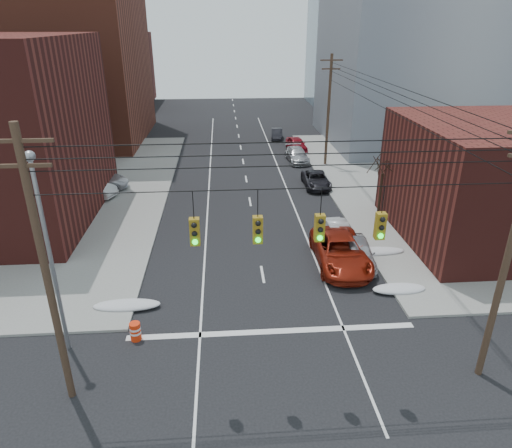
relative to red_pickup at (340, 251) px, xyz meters
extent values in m
plane|color=black|center=(-4.86, -12.88, -0.89)|extent=(160.00, 160.00, 0.00)
cube|color=brown|center=(-28.86, 35.12, 14.11)|extent=(24.00, 20.00, 30.00)
cube|color=#501C18|center=(-30.86, 61.12, 5.11)|extent=(22.00, 18.00, 12.00)
cube|color=gray|center=(17.14, 31.12, 11.61)|extent=(22.00, 20.00, 25.00)
cube|color=gray|center=(19.14, 57.12, 10.11)|extent=(20.00, 18.00, 22.00)
cylinder|color=#473323|center=(-13.36, -9.88, 4.61)|extent=(0.28, 0.28, 11.00)
cube|color=#473323|center=(-13.36, -9.88, 9.51)|extent=(2.20, 0.12, 0.12)
cube|color=#473323|center=(-13.36, -9.88, 8.71)|extent=(1.80, 0.12, 0.12)
cylinder|color=#473323|center=(3.64, -9.88, 4.61)|extent=(0.28, 0.28, 11.00)
cylinder|color=#473323|center=(3.64, 21.12, 4.61)|extent=(0.28, 0.28, 11.00)
cube|color=#473323|center=(3.64, 21.12, 9.51)|extent=(2.20, 0.12, 0.12)
cube|color=#473323|center=(3.64, 21.12, 8.71)|extent=(1.80, 0.12, 0.12)
cylinder|color=black|center=(-4.86, -9.88, 7.71)|extent=(17.00, 0.04, 0.04)
cylinder|color=black|center=(-8.06, -9.88, 7.21)|extent=(0.03, 0.03, 1.00)
cube|color=olive|center=(-8.06, -9.88, 6.21)|extent=(0.35, 0.30, 1.00)
sphere|color=black|center=(-8.06, -10.05, 6.53)|extent=(0.20, 0.20, 0.20)
sphere|color=black|center=(-8.06, -10.05, 6.21)|extent=(0.20, 0.20, 0.20)
sphere|color=#0CE526|center=(-8.06, -10.05, 5.89)|extent=(0.20, 0.20, 0.20)
cylinder|color=black|center=(-5.86, -9.88, 7.21)|extent=(0.03, 0.03, 1.00)
cube|color=olive|center=(-5.86, -9.88, 6.21)|extent=(0.35, 0.30, 1.00)
sphere|color=black|center=(-5.86, -10.05, 6.53)|extent=(0.20, 0.20, 0.20)
sphere|color=black|center=(-5.86, -10.05, 6.21)|extent=(0.20, 0.20, 0.20)
sphere|color=#0CE526|center=(-5.86, -10.05, 5.89)|extent=(0.20, 0.20, 0.20)
cylinder|color=black|center=(-3.66, -9.88, 7.21)|extent=(0.03, 0.03, 1.00)
cube|color=olive|center=(-3.66, -9.88, 6.21)|extent=(0.35, 0.30, 1.00)
sphere|color=black|center=(-3.66, -10.05, 6.53)|extent=(0.20, 0.20, 0.20)
sphere|color=black|center=(-3.66, -10.05, 6.21)|extent=(0.20, 0.20, 0.20)
sphere|color=#0CE526|center=(-3.66, -10.05, 5.89)|extent=(0.20, 0.20, 0.20)
cylinder|color=black|center=(-1.46, -9.88, 7.21)|extent=(0.03, 0.03, 1.00)
cube|color=olive|center=(-1.46, -9.88, 6.21)|extent=(0.35, 0.30, 1.00)
sphere|color=black|center=(-1.46, -10.05, 6.53)|extent=(0.20, 0.20, 0.20)
sphere|color=black|center=(-1.46, -10.05, 6.21)|extent=(0.20, 0.20, 0.20)
sphere|color=#0CE526|center=(-1.46, -10.05, 5.89)|extent=(0.20, 0.20, 0.20)
cylinder|color=gray|center=(-14.36, -6.88, 3.61)|extent=(0.18, 0.18, 9.00)
sphere|color=gray|center=(-14.36, -6.88, 8.21)|extent=(0.44, 0.44, 0.44)
cylinder|color=black|center=(4.74, 7.12, 0.86)|extent=(0.20, 0.20, 3.50)
cylinder|color=black|center=(5.12, 7.24, 3.18)|extent=(0.27, 0.82, 1.19)
cylinder|color=black|center=(4.96, 7.69, 3.27)|extent=(1.17, 0.54, 1.38)
cylinder|color=black|center=(4.31, 7.86, 3.30)|extent=(1.44, 1.00, 1.48)
cylinder|color=black|center=(4.34, 7.18, 3.18)|extent=(0.17, 0.84, 1.19)
cylinder|color=black|center=(4.29, 6.70, 3.27)|extent=(0.82, 0.99, 1.40)
cylinder|color=black|center=(4.80, 6.27, 3.30)|extent=(1.74, 0.21, 1.43)
cylinder|color=black|center=(5.07, 6.89, 3.18)|extent=(0.48, 0.73, 1.20)
ellipsoid|color=silver|center=(-12.26, -3.88, -0.68)|extent=(3.50, 1.08, 0.42)
ellipsoid|color=silver|center=(2.54, -3.38, -0.68)|extent=(3.00, 1.08, 0.42)
ellipsoid|color=silver|center=(2.54, 1.12, -0.68)|extent=(4.00, 1.08, 0.42)
imported|color=maroon|center=(0.00, 0.00, 0.00)|extent=(3.09, 6.48, 1.79)
imported|color=#B8B7BC|center=(1.15, 0.04, -0.13)|extent=(2.29, 4.64, 1.52)
imported|color=silver|center=(0.66, 3.23, -0.23)|extent=(1.66, 4.09, 1.32)
imported|color=black|center=(1.36, 14.46, -0.23)|extent=(2.22, 4.76, 1.32)
imported|color=#A8A8AC|center=(0.91, 22.70, -0.17)|extent=(2.26, 5.07, 1.45)
imported|color=maroon|center=(1.54, 27.14, -0.13)|extent=(2.29, 4.67, 1.53)
imported|color=black|center=(-0.06, 33.03, -0.25)|extent=(1.78, 4.03, 1.29)
imported|color=silver|center=(-18.44, 13.01, 0.05)|extent=(5.06, 3.27, 1.58)
imported|color=silver|center=(-18.15, 14.75, 0.01)|extent=(5.67, 3.16, 1.50)
imported|color=black|center=(-23.14, 7.92, -0.03)|extent=(5.10, 2.62, 1.42)
imported|color=#B7B6BB|center=(-21.88, 17.21, -0.03)|extent=(4.48, 3.26, 1.42)
cylinder|color=red|center=(-11.36, -6.49, -0.44)|extent=(0.54, 0.54, 0.92)
cylinder|color=white|center=(-11.36, -6.49, -0.25)|extent=(0.55, 0.55, 0.11)
cylinder|color=white|center=(-11.36, -6.49, -0.48)|extent=(0.55, 0.55, 0.11)
camera|label=1|loc=(-7.00, -24.37, 12.90)|focal=32.00mm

